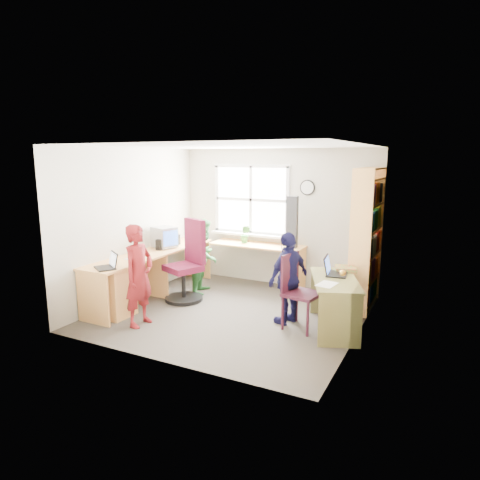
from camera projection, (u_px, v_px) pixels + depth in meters
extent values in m
cube|color=#3F3931|center=(232.00, 314.00, 6.28)|extent=(3.60, 3.40, 0.02)
cube|color=white|center=(232.00, 145.00, 5.82)|extent=(3.60, 3.40, 0.02)
cube|color=beige|center=(277.00, 218.00, 7.55)|extent=(3.60, 0.02, 2.40)
cube|color=beige|center=(157.00, 257.00, 4.55)|extent=(3.60, 0.02, 2.40)
cube|color=beige|center=(132.00, 224.00, 6.85)|extent=(0.02, 3.40, 2.40)
cube|color=beige|center=(362.00, 244.00, 5.25)|extent=(0.02, 3.40, 2.40)
cube|color=white|center=(251.00, 200.00, 7.69)|extent=(1.40, 0.01, 1.20)
cube|color=white|center=(251.00, 200.00, 7.69)|extent=(1.48, 0.04, 1.28)
cube|color=#9C7243|center=(339.00, 281.00, 4.38)|extent=(0.02, 0.82, 2.00)
sphere|color=gold|center=(343.00, 273.00, 4.68)|extent=(0.07, 0.07, 0.07)
cylinder|color=black|center=(307.00, 188.00, 7.17)|extent=(0.26, 0.03, 0.26)
cylinder|color=white|center=(307.00, 188.00, 7.16)|extent=(0.22, 0.01, 0.22)
cube|color=#FFB765|center=(153.00, 253.00, 6.89)|extent=(0.60, 2.70, 0.03)
cube|color=#FFB765|center=(257.00, 245.00, 7.49)|extent=(1.65, 0.56, 0.03)
cube|color=#FFB765|center=(154.00, 275.00, 6.96)|extent=(0.56, 0.03, 0.72)
cube|color=#FFB765|center=(93.00, 299.00, 5.80)|extent=(0.56, 0.03, 0.72)
cube|color=#FFB765|center=(197.00, 258.00, 8.11)|extent=(0.56, 0.03, 0.72)
cube|color=#FFB765|center=(300.00, 271.00, 7.21)|extent=(0.03, 0.52, 0.72)
cube|color=#FFB765|center=(112.00, 291.00, 6.12)|extent=(0.54, 0.45, 0.72)
cube|color=olive|center=(335.00, 280.00, 5.57)|extent=(0.96, 1.32, 0.03)
cube|color=olive|center=(340.00, 322.00, 5.07)|extent=(0.49, 0.22, 0.66)
cube|color=olive|center=(329.00, 292.00, 6.20)|extent=(0.49, 0.22, 0.66)
cube|color=#FFB765|center=(360.00, 245.00, 5.94)|extent=(0.30, 0.02, 2.10)
cube|color=#FFB765|center=(372.00, 234.00, 6.82)|extent=(0.30, 0.02, 2.10)
cube|color=#FFB765|center=(371.00, 168.00, 6.19)|extent=(0.30, 1.00, 0.02)
cube|color=#FFB765|center=(363.00, 302.00, 6.57)|extent=(0.30, 1.00, 0.02)
cube|color=#FFB765|center=(364.00, 279.00, 6.50)|extent=(0.30, 1.00, 0.02)
cube|color=#FFB765|center=(366.00, 255.00, 6.43)|extent=(0.30, 1.00, 0.02)
cube|color=#FFB765|center=(367.00, 230.00, 6.36)|extent=(0.30, 1.00, 0.02)
cube|color=#FFB765|center=(368.00, 205.00, 6.29)|extent=(0.30, 1.00, 0.02)
cube|color=#FFB765|center=(370.00, 179.00, 6.21)|extent=(0.30, 1.00, 0.02)
cube|color=red|center=(359.00, 299.00, 6.28)|extent=(0.25, 0.28, 0.27)
cube|color=#1A4B9C|center=(364.00, 292.00, 6.56)|extent=(0.25, 0.30, 0.29)
cube|color=#1F8236|center=(367.00, 286.00, 6.82)|extent=(0.25, 0.26, 0.30)
cube|color=gold|center=(361.00, 274.00, 6.21)|extent=(0.25, 0.28, 0.30)
cube|color=#773482|center=(365.00, 268.00, 6.49)|extent=(0.25, 0.30, 0.32)
cube|color=orange|center=(369.00, 265.00, 6.75)|extent=(0.25, 0.26, 0.29)
cube|color=#272727|center=(362.00, 248.00, 6.13)|extent=(0.25, 0.28, 0.32)
cube|color=silver|center=(366.00, 245.00, 6.42)|extent=(0.25, 0.30, 0.29)
cube|color=red|center=(370.00, 241.00, 6.68)|extent=(0.25, 0.26, 0.30)
cube|color=#1A4B9C|center=(364.00, 223.00, 6.07)|extent=(0.25, 0.28, 0.29)
cube|color=#1F8236|center=(368.00, 219.00, 6.34)|extent=(0.25, 0.30, 0.30)
cube|color=gold|center=(371.00, 216.00, 6.61)|extent=(0.25, 0.26, 0.32)
cube|color=#773482|center=(365.00, 195.00, 5.99)|extent=(0.25, 0.28, 0.30)
cube|color=orange|center=(369.00, 193.00, 6.27)|extent=(0.25, 0.30, 0.32)
cube|color=#272727|center=(373.00, 193.00, 6.54)|extent=(0.25, 0.26, 0.29)
cylinder|color=black|center=(184.00, 298.00, 6.82)|extent=(0.78, 0.78, 0.05)
cylinder|color=black|center=(184.00, 284.00, 6.78)|extent=(0.08, 0.08, 0.45)
cube|color=maroon|center=(183.00, 268.00, 6.73)|extent=(0.64, 0.64, 0.10)
cube|color=maroon|center=(195.00, 241.00, 6.80)|extent=(0.47, 0.26, 0.71)
cylinder|color=#401525|center=(283.00, 313.00, 5.63)|extent=(0.04, 0.04, 0.47)
cylinder|color=#401525|center=(308.00, 319.00, 5.41)|extent=(0.04, 0.04, 0.47)
cylinder|color=#401525|center=(297.00, 305.00, 5.93)|extent=(0.04, 0.04, 0.47)
cylinder|color=#401525|center=(321.00, 311.00, 5.70)|extent=(0.04, 0.04, 0.47)
cube|color=#401525|center=(302.00, 294.00, 5.62)|extent=(0.51, 0.51, 0.04)
cube|color=#401525|center=(290.00, 272.00, 5.69)|extent=(0.11, 0.41, 0.52)
cube|color=#9E9EA2|center=(165.00, 247.00, 7.20)|extent=(0.32, 0.28, 0.02)
cube|color=#9E9EA2|center=(164.00, 237.00, 7.17)|extent=(0.44, 0.42, 0.34)
cube|color=#3F72F2|center=(171.00, 238.00, 7.05)|extent=(0.09, 0.27, 0.25)
cube|color=black|center=(105.00, 268.00, 5.85)|extent=(0.39, 0.36, 0.02)
cube|color=black|center=(113.00, 259.00, 5.89)|extent=(0.30, 0.22, 0.21)
cube|color=white|center=(113.00, 260.00, 5.88)|extent=(0.26, 0.18, 0.17)
cube|color=black|center=(337.00, 274.00, 5.76)|extent=(0.31, 0.39, 0.02)
cube|color=black|center=(327.00, 265.00, 5.78)|extent=(0.11, 0.37, 0.24)
cube|color=#3F72F2|center=(328.00, 265.00, 5.77)|extent=(0.08, 0.32, 0.19)
cube|color=black|center=(159.00, 245.00, 7.00)|extent=(0.10, 0.10, 0.18)
cube|color=black|center=(177.00, 240.00, 7.46)|extent=(0.11, 0.11, 0.18)
cube|color=black|center=(292.00, 222.00, 7.14)|extent=(0.19, 0.17, 0.87)
cube|color=red|center=(346.00, 269.00, 5.97)|extent=(0.36, 0.36, 0.06)
cube|color=white|center=(135.00, 258.00, 6.44)|extent=(0.24, 0.31, 0.00)
cube|color=white|center=(327.00, 284.00, 5.32)|extent=(0.25, 0.32, 0.00)
imported|color=#30712D|center=(245.00, 234.00, 7.56)|extent=(0.18, 0.15, 0.32)
imported|color=maroon|center=(139.00, 275.00, 5.72)|extent=(0.33, 0.51, 1.38)
imported|color=#327E37|center=(204.00, 256.00, 7.17)|extent=(0.60, 0.70, 1.25)
imported|color=#15143F|center=(288.00, 278.00, 5.80)|extent=(0.54, 0.80, 1.27)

